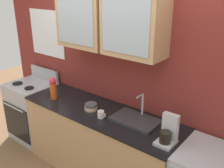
# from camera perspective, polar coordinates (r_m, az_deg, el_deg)

# --- Properties ---
(back_wall_unit) EXTENTS (4.21, 0.44, 2.51)m
(back_wall_unit) POSITION_cam_1_polar(r_m,az_deg,el_deg) (3.13, 1.03, 4.90)
(back_wall_unit) COLOR maroon
(back_wall_unit) RESTS_ON ground_plane
(counter) EXTENTS (2.10, 0.67, 0.91)m
(counter) POSITION_cam_1_polar(r_m,az_deg,el_deg) (3.33, -2.54, -12.95)
(counter) COLOR tan
(counter) RESTS_ON ground_plane
(stove_range) EXTENTS (0.66, 0.64, 1.09)m
(stove_range) POSITION_cam_1_polar(r_m,az_deg,el_deg) (4.27, -17.03, -5.61)
(stove_range) COLOR #ADAFB5
(stove_range) RESTS_ON ground_plane
(sink_faucet) EXTENTS (0.52, 0.33, 0.29)m
(sink_faucet) POSITION_cam_1_polar(r_m,az_deg,el_deg) (2.89, 5.22, -7.79)
(sink_faucet) COLOR #2D2D30
(sink_faucet) RESTS_ON counter
(bowl_stack) EXTENTS (0.16, 0.16, 0.08)m
(bowl_stack) POSITION_cam_1_polar(r_m,az_deg,el_deg) (3.13, -4.67, -5.01)
(bowl_stack) COLOR #E0AD7F
(bowl_stack) RESTS_ON counter
(vase) EXTENTS (0.09, 0.09, 0.30)m
(vase) POSITION_cam_1_polar(r_m,az_deg,el_deg) (3.44, -12.85, -0.89)
(vase) COLOR #BF4C19
(vase) RESTS_ON counter
(cup_near_sink) EXTENTS (0.11, 0.08, 0.08)m
(cup_near_sink) POSITION_cam_1_polar(r_m,az_deg,el_deg) (2.94, -2.45, -6.71)
(cup_near_sink) COLOR silver
(cup_near_sink) RESTS_ON counter
(coffee_maker) EXTENTS (0.17, 0.20, 0.29)m
(coffee_maker) POSITION_cam_1_polar(r_m,az_deg,el_deg) (2.54, 12.24, -10.49)
(coffee_maker) COLOR #B7B7BC
(coffee_maker) RESTS_ON counter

